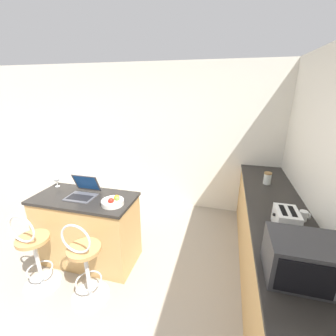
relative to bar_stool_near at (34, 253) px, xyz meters
The scene contains 13 objects.
ground_plane 0.80m from the bar_stool_near, 17.44° to the right, with size 20.00×20.00×0.00m, color gray.
wall_back 2.58m from the bar_stool_near, 74.94° to the left, with size 12.00×0.06×2.60m.
breakfast_bar 0.63m from the bar_stool_near, 59.55° to the left, with size 1.24×0.61×0.92m.
counter_right 2.68m from the bar_stool_near, 17.65° to the left, with size 0.65×3.05×0.92m.
bar_stool_near is the anchor object (origin of this frame).
bar_stool_far 0.63m from the bar_stool_near, ahead, with size 0.40×0.40×0.98m.
laptop 0.84m from the bar_stool_near, 63.16° to the left, with size 0.34×0.32×0.25m.
microwave 2.60m from the bar_stool_near, ahead, with size 0.48×0.38×0.30m.
toaster 2.64m from the bar_stool_near, 10.12° to the left, with size 0.22×0.29×0.19m.
fruit_bowl 1.02m from the bar_stool_near, 31.16° to the left, with size 0.25×0.25×0.11m.
mug_white 2.86m from the bar_stool_near, 13.18° to the left, with size 0.10×0.08×0.10m.
wine_glass_tall 0.95m from the bar_stool_near, 106.14° to the left, with size 0.08×0.08×0.15m.
storage_jar 3.01m from the bar_stool_near, 31.23° to the left, with size 0.10×0.10×0.17m.
Camera 1 is at (1.30, -1.38, 2.16)m, focal length 24.00 mm.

